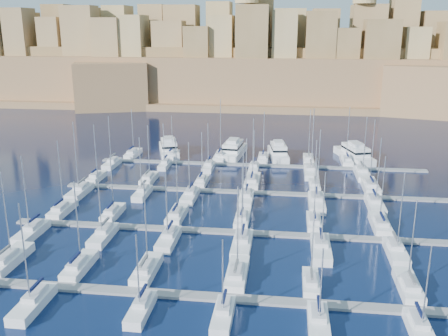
# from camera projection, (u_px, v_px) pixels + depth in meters

# --- Properties ---
(ground) EXTENTS (600.00, 600.00, 0.00)m
(ground) POSITION_uv_depth(u_px,v_px,m) (249.00, 210.00, 99.01)
(ground) COLOR black
(ground) RESTS_ON ground
(pontoon_near) EXTENTS (84.00, 2.00, 0.40)m
(pontoon_near) POSITION_uv_depth(u_px,v_px,m) (229.00, 298.00, 66.56)
(pontoon_near) COLOR slate
(pontoon_near) RESTS_ON ground
(pontoon_mid_near) EXTENTS (84.00, 2.00, 0.40)m
(pontoon_mid_near) POSITION_uv_depth(u_px,v_px,m) (244.00, 233.00, 87.52)
(pontoon_mid_near) COLOR slate
(pontoon_mid_near) RESTS_ON ground
(pontoon_mid_far) EXTENTS (84.00, 2.00, 0.40)m
(pontoon_mid_far) POSITION_uv_depth(u_px,v_px,m) (253.00, 192.00, 108.49)
(pontoon_mid_far) COLOR slate
(pontoon_mid_far) RESTS_ON ground
(pontoon_far) EXTENTS (84.00, 2.00, 0.40)m
(pontoon_far) POSITION_uv_depth(u_px,v_px,m) (259.00, 165.00, 129.45)
(pontoon_far) COLOR slate
(pontoon_far) RESTS_ON ground
(sailboat_0) EXTENTS (3.03, 10.11, 14.88)m
(sailboat_0) POSITION_uv_depth(u_px,v_px,m) (9.00, 259.00, 76.32)
(sailboat_0) COLOR white
(sailboat_0) RESTS_ON ground
(sailboat_1) EXTENTS (2.68, 8.92, 14.03)m
(sailboat_1) POSITION_uv_depth(u_px,v_px,m) (80.00, 266.00, 74.35)
(sailboat_1) COLOR white
(sailboat_1) RESTS_ON ground
(sailboat_2) EXTENTS (2.77, 9.23, 14.51)m
(sailboat_2) POSITION_uv_depth(u_px,v_px,m) (147.00, 269.00, 73.23)
(sailboat_2) COLOR white
(sailboat_2) RESTS_ON ground
(sailboat_3) EXTENTS (2.90, 9.65, 14.17)m
(sailboat_3) POSITION_uv_depth(u_px,v_px,m) (237.00, 274.00, 71.79)
(sailboat_3) COLOR white
(sailboat_3) RESTS_ON ground
(sailboat_4) EXTENTS (2.24, 7.45, 11.70)m
(sailboat_4) POSITION_uv_depth(u_px,v_px,m) (311.00, 283.00, 69.48)
(sailboat_4) COLOR white
(sailboat_4) RESTS_ON ground
(sailboat_5) EXTENTS (2.72, 9.08, 13.46)m
(sailboat_5) POSITION_uv_depth(u_px,v_px,m) (408.00, 286.00, 68.59)
(sailboat_5) COLOR white
(sailboat_5) RESTS_ON ground
(sailboat_7) EXTENTS (2.67, 8.91, 14.93)m
(sailboat_7) POSITION_uv_depth(u_px,v_px,m) (33.00, 303.00, 64.38)
(sailboat_7) COLOR white
(sailboat_7) RESTS_ON ground
(sailboat_8) EXTENTS (2.32, 7.74, 11.38)m
(sailboat_8) POSITION_uv_depth(u_px,v_px,m) (141.00, 309.00, 63.19)
(sailboat_8) COLOR white
(sailboat_8) RESTS_ON ground
(sailboat_9) EXTENTS (2.37, 7.90, 11.38)m
(sailboat_9) POSITION_uv_depth(u_px,v_px,m) (223.00, 315.00, 61.82)
(sailboat_9) COLOR white
(sailboat_9) RESTS_ON ground
(sailboat_10) EXTENTS (2.51, 8.36, 11.10)m
(sailboat_10) POSITION_uv_depth(u_px,v_px,m) (318.00, 323.00, 60.17)
(sailboat_10) COLOR white
(sailboat_10) RESTS_ON ground
(sailboat_11) EXTENTS (2.44, 8.14, 12.02)m
(sailboat_11) POSITION_uv_depth(u_px,v_px,m) (420.00, 330.00, 58.81)
(sailboat_11) COLOR white
(sailboat_11) RESTS_ON ground
(sailboat_12) EXTENTS (2.67, 8.90, 14.65)m
(sailboat_12) POSITION_uv_depth(u_px,v_px,m) (62.00, 210.00, 96.88)
(sailboat_12) COLOR white
(sailboat_12) RESTS_ON ground
(sailboat_13) EXTENTS (2.49, 8.29, 12.40)m
(sailboat_13) POSITION_uv_depth(u_px,v_px,m) (113.00, 213.00, 95.33)
(sailboat_13) COLOR white
(sailboat_13) RESTS_ON ground
(sailboat_14) EXTENTS (2.79, 9.30, 15.80)m
(sailboat_14) POSITION_uv_depth(u_px,v_px,m) (177.00, 215.00, 94.27)
(sailboat_14) COLOR white
(sailboat_14) RESTS_ON ground
(sailboat_15) EXTENTS (2.58, 8.61, 14.12)m
(sailboat_15) POSITION_uv_depth(u_px,v_px,m) (242.00, 219.00, 92.41)
(sailboat_15) COLOR white
(sailboat_15) RESTS_ON ground
(sailboat_16) EXTENTS (2.51, 8.37, 12.98)m
(sailboat_16) POSITION_uv_depth(u_px,v_px,m) (314.00, 222.00, 90.69)
(sailboat_16) COLOR white
(sailboat_16) RESTS_ON ground
(sailboat_17) EXTENTS (2.94, 9.79, 13.54)m
(sailboat_17) POSITION_uv_depth(u_px,v_px,m) (380.00, 224.00, 89.90)
(sailboat_17) COLOR white
(sailboat_17) RESTS_ON ground
(sailboat_18) EXTENTS (2.83, 9.43, 14.80)m
(sailboat_18) POSITION_uv_depth(u_px,v_px,m) (32.00, 232.00, 86.54)
(sailboat_18) COLOR white
(sailboat_18) RESTS_ON ground
(sailboat_19) EXTENTS (2.68, 8.93, 15.10)m
(sailboat_19) POSITION_uv_depth(u_px,v_px,m) (103.00, 235.00, 85.18)
(sailboat_19) COLOR white
(sailboat_19) RESTS_ON ground
(sailboat_20) EXTENTS (2.71, 9.05, 12.71)m
(sailboat_20) POSITION_uv_depth(u_px,v_px,m) (169.00, 239.00, 83.72)
(sailboat_20) COLOR white
(sailboat_20) RESTS_ON ground
(sailboat_21) EXTENTS (3.01, 10.02, 14.50)m
(sailboat_21) POSITION_uv_depth(u_px,v_px,m) (242.00, 244.00, 81.73)
(sailboat_21) COLOR white
(sailboat_21) RESTS_ON ground
(sailboat_22) EXTENTS (3.02, 10.06, 14.02)m
(sailboat_22) POSITION_uv_depth(u_px,v_px,m) (321.00, 248.00, 80.14)
(sailboat_22) COLOR white
(sailboat_22) RESTS_ON ground
(sailboat_23) EXTENTS (2.76, 9.20, 14.22)m
(sailboat_23) POSITION_uv_depth(u_px,v_px,m) (396.00, 251.00, 79.10)
(sailboat_23) COLOR white
(sailboat_23) RESTS_ON ground
(sailboat_24) EXTENTS (2.35, 7.84, 13.59)m
(sailboat_24) POSITION_uv_depth(u_px,v_px,m) (97.00, 177.00, 117.53)
(sailboat_24) COLOR white
(sailboat_24) RESTS_ON ground
(sailboat_25) EXTENTS (2.62, 8.72, 13.61)m
(sailboat_25) POSITION_uv_depth(u_px,v_px,m) (149.00, 179.00, 116.38)
(sailboat_25) COLOR white
(sailboat_25) RESTS_ON ground
(sailboat_26) EXTENTS (2.40, 8.01, 12.44)m
(sailboat_26) POSITION_uv_depth(u_px,v_px,m) (202.00, 181.00, 114.51)
(sailboat_26) COLOR white
(sailboat_26) RESTS_ON ground
(sailboat_27) EXTENTS (3.22, 10.75, 15.58)m
(sailboat_27) POSITION_uv_depth(u_px,v_px,m) (252.00, 181.00, 114.35)
(sailboat_27) COLOR white
(sailboat_27) RESTS_ON ground
(sailboat_28) EXTENTS (2.36, 7.88, 11.37)m
(sailboat_28) POSITION_uv_depth(u_px,v_px,m) (315.00, 186.00, 111.30)
(sailboat_28) COLOR white
(sailboat_28) RESTS_ON ground
(sailboat_29) EXTENTS (3.23, 10.75, 15.93)m
(sailboat_29) POSITION_uv_depth(u_px,v_px,m) (370.00, 186.00, 111.11)
(sailboat_29) COLOR white
(sailboat_29) RESTS_ON ground
(sailboat_30) EXTENTS (2.89, 9.63, 16.36)m
(sailboat_30) POSITION_uv_depth(u_px,v_px,m) (80.00, 191.00, 107.46)
(sailboat_30) COLOR white
(sailboat_30) RESTS_ON ground
(sailboat_31) EXTENTS (2.46, 8.20, 13.33)m
(sailboat_31) POSITION_uv_depth(u_px,v_px,m) (142.00, 193.00, 106.45)
(sailboat_31) COLOR white
(sailboat_31) RESTS_ON ground
(sailboat_32) EXTENTS (2.71, 9.02, 12.75)m
(sailboat_32) POSITION_uv_depth(u_px,v_px,m) (190.00, 196.00, 104.78)
(sailboat_32) COLOR white
(sailboat_32) RESTS_ON ground
(sailboat_33) EXTENTS (2.80, 9.32, 13.88)m
(sailboat_33) POSITION_uv_depth(u_px,v_px,m) (246.00, 198.00, 103.18)
(sailboat_33) COLOR white
(sailboat_33) RESTS_ON ground
(sailboat_34) EXTENTS (3.19, 10.64, 16.24)m
(sailboat_34) POSITION_uv_depth(u_px,v_px,m) (316.00, 202.00, 100.78)
(sailboat_34) COLOR white
(sailboat_34) RESTS_ON ground
(sailboat_35) EXTENTS (3.02, 10.08, 14.84)m
(sailboat_35) POSITION_uv_depth(u_px,v_px,m) (375.00, 204.00, 99.63)
(sailboat_35) COLOR white
(sailboat_35) RESTS_ON ground
(sailboat_36) EXTENTS (2.73, 9.10, 13.47)m
(sailboat_36) POSITION_uv_depth(u_px,v_px,m) (133.00, 154.00, 138.85)
(sailboat_36) COLOR white
(sailboat_36) RESTS_ON ground
(sailboat_37) EXTENTS (2.55, 8.51, 11.91)m
(sailboat_37) POSITION_uv_depth(u_px,v_px,m) (172.00, 155.00, 137.20)
(sailboat_37) COLOR white
(sailboat_37) RESTS_ON ground
(sailboat_38) EXTENTS (2.91, 9.72, 16.65)m
(sailboat_38) POSITION_uv_depth(u_px,v_px,m) (220.00, 156.00, 136.11)
(sailboat_38) COLOR white
(sailboat_38) RESTS_ON ground
(sailboat_39) EXTENTS (2.69, 8.97, 13.55)m
(sailboat_39) POSITION_uv_depth(u_px,v_px,m) (263.00, 158.00, 134.33)
(sailboat_39) COLOR white
(sailboat_39) RESTS_ON ground
(sailboat_40) EXTENTS (2.71, 9.04, 14.35)m
(sailboat_40) POSITION_uv_depth(u_px,v_px,m) (308.00, 159.00, 132.87)
(sailboat_40) COLOR white
(sailboat_40) RESTS_ON ground
(sailboat_41) EXTENTS (2.76, 9.20, 15.28)m
(sailboat_41) POSITION_uv_depth(u_px,v_px,m) (346.00, 161.00, 131.72)
(sailboat_41) COLOR white
(sailboat_41) RESTS_ON ground
(sailboat_42) EXTENTS (2.56, 8.54, 13.57)m
(sailboat_42) POSITION_uv_depth(u_px,v_px,m) (112.00, 164.00, 129.04)
(sailboat_42) COLOR white
(sailboat_42) RESTS_ON ground
(sailboat_43) EXTENTS (2.17, 7.24, 11.84)m
(sailboat_43) POSITION_uv_depth(u_px,v_px,m) (165.00, 165.00, 127.94)
(sailboat_43) COLOR white
(sailboat_43) RESTS_ON ground
(sailboat_44) EXTENTS (2.41, 8.03, 12.38)m
(sailboat_44) POSITION_uv_depth(u_px,v_px,m) (209.00, 167.00, 126.17)
(sailboat_44) COLOR white
(sailboat_44) RESTS_ON ground
(sailboat_45) EXTENTS (2.36, 7.86, 10.84)m
(sailboat_45) POSITION_uv_depth(u_px,v_px,m) (254.00, 168.00, 124.84)
(sailboat_45) COLOR white
(sailboat_45) RESTS_ON ground
(sailboat_46) EXTENTS (3.25, 10.84, 16.76)m
(sailboat_46) POSITION_uv_depth(u_px,v_px,m) (311.00, 172.00, 121.68)
(sailboat_46) COLOR white
(sailboat_46) RESTS_ON ground
(sailboat_47) EXTENTS (3.12, 10.39, 15.04)m
(sailboat_47) POSITION_uv_depth(u_px,v_px,m) (362.00, 173.00, 120.39)
(sailboat_47) COLOR white
(sailboat_47) RESTS_ON ground
(motor_yacht_a) EXTENTS (9.28, 16.65, 5.25)m
(motor_yacht_a) POSITION_uv_depth(u_px,v_px,m) (169.00, 148.00, 140.99)
(motor_yacht_a) COLOR white
(motor_yacht_a) RESTS_ON ground
(motor_yacht_b) EXTENTS (6.49, 16.87, 5.25)m
(motor_yacht_b) POSITION_uv_depth(u_px,v_px,m) (233.00, 150.00, 138.96)
(motor_yacht_b) COLOR white
(motor_yacht_b) RESTS_ON ground
(motor_yacht_c) EXTENTS (6.39, 15.13, 5.25)m
(motor_yacht_c) POSITION_uv_depth(u_px,v_px,m) (278.00, 152.00, 136.59)
(motor_yacht_c) COLOR white
(motor_yacht_c) RESTS_ON ground
(motor_yacht_d) EXTENTS (9.76, 17.54, 5.25)m
(motor_yacht_d) POSITION_uv_depth(u_px,v_px,m) (355.00, 154.00, 135.05)
(motor_yacht_d) COLOR white
(motor_yacht_d) RESTS_ON ground
(fortified_city) EXTENTS (460.00, 108.95, 59.52)m
(fortified_city) POSITION_uv_depth(u_px,v_px,m) (275.00, 68.00, 242.90)
(fortified_city) COLOR brown
(fortified_city) RESTS_ON ground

